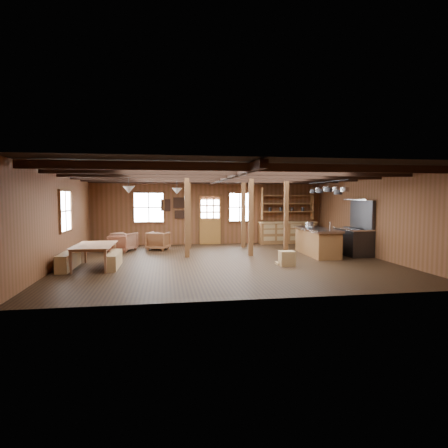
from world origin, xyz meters
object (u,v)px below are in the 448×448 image
at_px(dining_table, 96,256).
at_px(kitchen_island, 317,241).
at_px(commercial_range, 354,237).
at_px(armchair_a, 118,243).
at_px(armchair_c, 124,241).
at_px(armchair_b, 158,241).

bearing_deg(dining_table, kitchen_island, -78.95).
distance_m(commercial_range, armchair_a, 8.54).
bearing_deg(dining_table, armchair_c, -6.28).
xyz_separation_m(commercial_range, armchair_c, (-8.12, 2.37, -0.28)).
xyz_separation_m(armchair_a, armchair_b, (1.45, 0.35, 0.03)).
height_order(kitchen_island, armchair_b, kitchen_island).
bearing_deg(kitchen_island, armchair_a, 167.42).
bearing_deg(armchair_a, dining_table, 89.48).
bearing_deg(commercial_range, dining_table, -172.46).
relative_size(commercial_range, dining_table, 1.03).
bearing_deg(kitchen_island, dining_table, -167.62).
height_order(commercial_range, armchair_a, commercial_range).
xyz_separation_m(dining_table, armchair_b, (1.70, 3.49, 0.02)).
relative_size(kitchen_island, dining_table, 1.32).
distance_m(kitchen_island, armchair_c, 7.15).
distance_m(armchair_b, armchair_c, 1.27).
xyz_separation_m(armchair_a, armchair_c, (0.18, 0.36, 0.03)).
bearing_deg(commercial_range, armchair_a, 166.36).
relative_size(kitchen_island, armchair_c, 3.27).
distance_m(armchair_a, armchair_c, 0.40).
height_order(armchair_b, armchair_c, same).
height_order(commercial_range, armchair_c, commercial_range).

